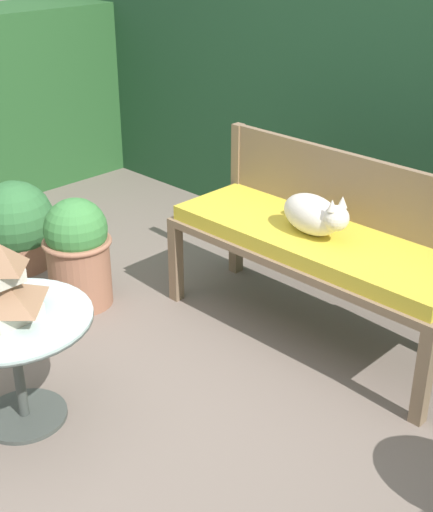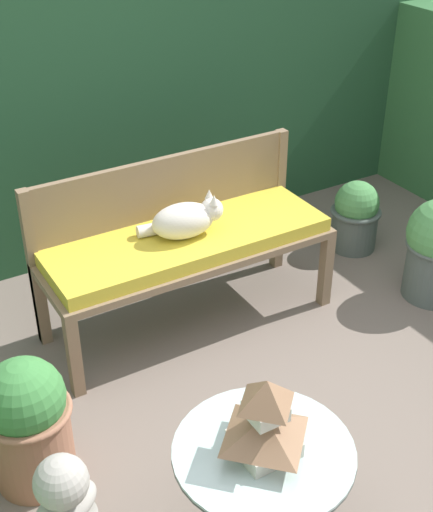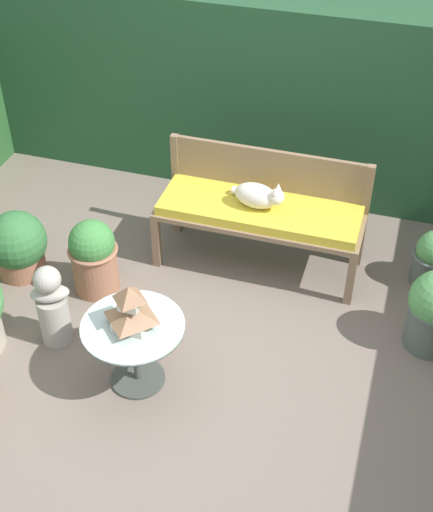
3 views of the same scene
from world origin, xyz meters
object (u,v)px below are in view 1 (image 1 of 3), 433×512
Objects in this scene: garden_bench at (316,248)px; pagoda_birdhouse at (6,287)px; potted_plant_table_far at (16,227)px; potted_plant_bench_left at (78,252)px; patio_table at (14,339)px; cat at (314,215)px.

garden_bench is 4.89× the size of pagoda_birdhouse.
potted_plant_bench_left is at bearing -0.74° from potted_plant_table_far.
potted_plant_bench_left is at bearing 129.91° from pagoda_birdhouse.
pagoda_birdhouse is 1.56m from potted_plant_table_far.
garden_bench is at bearing 30.17° from potted_plant_bench_left.
potted_plant_table_far is at bearing 148.98° from patio_table.
cat is 0.65× the size of patio_table.
patio_table is at bearing -90.00° from pagoda_birdhouse.
potted_plant_table_far is (-0.65, 0.01, -0.06)m from potted_plant_bench_left.
pagoda_birdhouse reaches higher than garden_bench.
garden_bench is at bearing 43.73° from cat.
cat is (-0.02, -0.01, 0.18)m from garden_bench.
potted_plant_table_far reaches higher than patio_table.
potted_plant_table_far is (-1.76, -0.64, -0.23)m from garden_bench.
garden_bench is 2.93× the size of potted_plant_table_far.
pagoda_birdhouse is (-0.46, -1.42, 0.16)m from garden_bench.
patio_table is 1.23× the size of potted_plant_table_far.
pagoda_birdhouse is at bearing -50.09° from potted_plant_bench_left.
patio_table is 1.52m from potted_plant_table_far.
potted_plant_table_far is at bearing 179.26° from potted_plant_bench_left.
pagoda_birdhouse is at bearing 90.00° from patio_table.
pagoda_birdhouse is 0.52× the size of potted_plant_bench_left.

